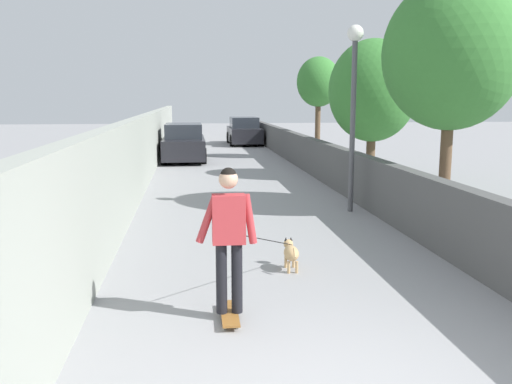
{
  "coord_description": "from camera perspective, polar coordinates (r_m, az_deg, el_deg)",
  "views": [
    {
      "loc": [
        -3.97,
        1.38,
        2.57
      ],
      "look_at": [
        5.11,
        0.29,
        1.0
      ],
      "focal_mm": 38.26,
      "sensor_mm": 36.0,
      "label": 1
    }
  ],
  "objects": [
    {
      "name": "ground_plane",
      "position": [
        18.21,
        -2.44,
        1.61
      ],
      "size": [
        80.0,
        80.0,
        0.0
      ],
      "primitive_type": "plane",
      "color": "gray"
    },
    {
      "name": "wall_left",
      "position": [
        16.11,
        -11.94,
        4.06
      ],
      "size": [
        48.0,
        0.3,
        2.07
      ],
      "primitive_type": "cube",
      "color": "#999E93",
      "rests_on": "ground"
    },
    {
      "name": "fence_right",
      "position": [
        16.63,
        7.79,
        2.87
      ],
      "size": [
        48.0,
        0.3,
        1.22
      ],
      "primitive_type": "cube",
      "color": "#4C4C4C",
      "rests_on": "ground"
    },
    {
      "name": "tree_right_near",
      "position": [
        17.93,
        12.11,
        10.29
      ],
      "size": [
        2.8,
        2.8,
        4.44
      ],
      "color": "brown",
      "rests_on": "ground"
    },
    {
      "name": "tree_right_mid",
      "position": [
        23.62,
        6.55,
        11.29
      ],
      "size": [
        1.84,
        1.84,
        4.32
      ],
      "color": "brown",
      "rests_on": "ground"
    },
    {
      "name": "tree_right_far",
      "position": [
        12.82,
        19.79,
        13.36
      ],
      "size": [
        2.97,
        2.97,
        5.16
      ],
      "color": "brown",
      "rests_on": "ground"
    },
    {
      "name": "lamp_post",
      "position": [
        12.55,
        10.19,
        10.94
      ],
      "size": [
        0.36,
        0.36,
        4.17
      ],
      "color": "#4C4C51",
      "rests_on": "ground"
    },
    {
      "name": "skateboard",
      "position": [
        6.59,
        -2.78,
        -12.58
      ],
      "size": [
        0.8,
        0.21,
        0.08
      ],
      "color": "brown",
      "rests_on": "ground"
    },
    {
      "name": "person_skateboarder",
      "position": [
        6.28,
        -2.86,
        -3.87
      ],
      "size": [
        0.23,
        0.71,
        1.72
      ],
      "color": "black",
      "rests_on": "skateboard"
    },
    {
      "name": "dog",
      "position": [
        8.31,
        3.64,
        -6.31
      ],
      "size": [
        2.1,
        1.18,
        1.06
      ],
      "color": "tan",
      "rests_on": "ground"
    },
    {
      "name": "car_near",
      "position": [
        23.16,
        -7.56,
        5.06
      ],
      "size": [
        4.39,
        1.8,
        1.54
      ],
      "color": "black",
      "rests_on": "ground"
    },
    {
      "name": "car_far",
      "position": [
        31.13,
        -1.26,
        6.32
      ],
      "size": [
        4.09,
        1.8,
        1.54
      ],
      "color": "black",
      "rests_on": "ground"
    }
  ]
}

